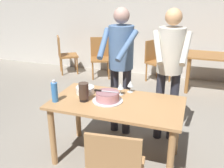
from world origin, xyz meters
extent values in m
plane|color=gray|center=(0.00, 0.00, 0.00)|extent=(14.00, 14.00, 0.00)
cube|color=beige|center=(0.00, 3.38, 1.35)|extent=(10.00, 0.12, 2.70)
cube|color=tan|center=(0.00, 0.00, 0.73)|extent=(1.46, 0.79, 0.03)
cylinder|color=tan|center=(-0.65, -0.32, 0.36)|extent=(0.07, 0.07, 0.72)
cylinder|color=tan|center=(0.65, -0.32, 0.36)|extent=(0.07, 0.07, 0.72)
cylinder|color=tan|center=(-0.65, 0.32, 0.36)|extent=(0.07, 0.07, 0.72)
cylinder|color=tan|center=(0.65, 0.32, 0.36)|extent=(0.07, 0.07, 0.72)
cylinder|color=silver|center=(-0.10, -0.01, 0.76)|extent=(0.34, 0.34, 0.01)
cylinder|color=#D18C93|center=(-0.10, -0.01, 0.81)|extent=(0.26, 0.26, 0.09)
cylinder|color=#926267|center=(-0.10, -0.01, 0.86)|extent=(0.25, 0.25, 0.01)
cube|color=silver|center=(-0.08, -0.01, 0.87)|extent=(0.20, 0.04, 0.00)
cube|color=black|center=(-0.21, -0.02, 0.87)|extent=(0.08, 0.03, 0.02)
cylinder|color=white|center=(-0.43, 0.12, 0.76)|extent=(0.22, 0.22, 0.01)
cylinder|color=white|center=(-0.43, 0.12, 0.77)|extent=(0.22, 0.22, 0.01)
cylinder|color=white|center=(-0.43, 0.12, 0.78)|extent=(0.22, 0.22, 0.01)
cylinder|color=white|center=(-0.43, 0.12, 0.79)|extent=(0.22, 0.22, 0.01)
cylinder|color=white|center=(-0.43, 0.12, 0.80)|extent=(0.22, 0.22, 0.01)
cylinder|color=white|center=(-0.43, 0.12, 0.81)|extent=(0.22, 0.22, 0.01)
cylinder|color=white|center=(-0.43, 0.12, 0.81)|extent=(0.22, 0.22, 0.01)
cylinder|color=white|center=(-0.43, 0.12, 0.82)|extent=(0.22, 0.22, 0.01)
cylinder|color=silver|center=(0.07, 0.33, 0.75)|extent=(0.07, 0.07, 0.00)
cylinder|color=silver|center=(0.07, 0.33, 0.79)|extent=(0.01, 0.01, 0.07)
cone|color=silver|center=(0.07, 0.33, 0.86)|extent=(0.08, 0.08, 0.07)
cylinder|color=silver|center=(-0.02, 0.21, 0.75)|extent=(0.07, 0.07, 0.00)
cylinder|color=silver|center=(-0.02, 0.21, 0.79)|extent=(0.01, 0.01, 0.07)
cone|color=silver|center=(-0.02, 0.21, 0.86)|extent=(0.08, 0.08, 0.07)
cylinder|color=#387AC6|center=(-0.65, -0.21, 0.86)|extent=(0.07, 0.07, 0.22)
cylinder|color=silver|center=(-0.65, -0.21, 0.98)|extent=(0.04, 0.04, 0.03)
cylinder|color=black|center=(-0.35, -0.09, 0.77)|extent=(0.10, 0.10, 0.03)
cylinder|color=#3F2D23|center=(-0.35, -0.09, 0.87)|extent=(0.11, 0.11, 0.18)
cylinder|color=#2D2D38|center=(-0.05, 0.61, 0.47)|extent=(0.11, 0.11, 0.95)
cylinder|color=#2D2D38|center=(-0.23, 0.63, 0.47)|extent=(0.11, 0.11, 0.95)
cylinder|color=#4C6B93|center=(-0.14, 0.62, 1.23)|extent=(0.32, 0.32, 0.55)
sphere|color=tan|center=(-0.14, 0.62, 1.62)|extent=(0.20, 0.20, 0.20)
cylinder|color=#4C6B93|center=(-0.01, 0.42, 1.30)|extent=(0.20, 0.42, 0.34)
cylinder|color=#4C6B93|center=(-0.32, 0.45, 1.30)|extent=(0.11, 0.42, 0.34)
cylinder|color=#2D2D38|center=(0.57, 0.66, 0.47)|extent=(0.11, 0.11, 0.95)
cylinder|color=#2D2D38|center=(0.39, 0.63, 0.47)|extent=(0.11, 0.11, 0.95)
cylinder|color=beige|center=(0.48, 0.65, 1.23)|extent=(0.32, 0.32, 0.55)
sphere|color=tan|center=(0.48, 0.65, 1.62)|extent=(0.20, 0.20, 0.20)
cylinder|color=beige|center=(0.66, 0.49, 1.30)|extent=(0.10, 0.42, 0.34)
cylinder|color=beige|center=(0.35, 0.45, 1.30)|extent=(0.21, 0.41, 0.34)
cube|color=tan|center=(0.26, -0.90, 0.68)|extent=(0.44, 0.08, 0.45)
cube|color=#9E6633|center=(1.09, 2.68, 0.72)|extent=(1.00, 0.70, 0.03)
cylinder|color=#9E6633|center=(0.67, 2.40, 0.35)|extent=(0.07, 0.07, 0.71)
cylinder|color=#9E6633|center=(0.67, 2.95, 0.35)|extent=(0.07, 0.07, 0.71)
cube|color=#9E6633|center=(-2.14, 2.82, 0.43)|extent=(0.61, 0.61, 0.04)
cylinder|color=#9E6633|center=(-2.09, 3.08, 0.21)|extent=(0.04, 0.04, 0.41)
cylinder|color=#9E6633|center=(-1.89, 2.78, 0.21)|extent=(0.04, 0.04, 0.41)
cylinder|color=#9E6633|center=(-2.39, 2.87, 0.21)|extent=(0.04, 0.04, 0.41)
cylinder|color=#9E6633|center=(-2.19, 2.57, 0.21)|extent=(0.04, 0.04, 0.41)
cube|color=#9E6633|center=(-2.31, 2.71, 0.68)|extent=(0.27, 0.38, 0.45)
cube|color=#9E6633|center=(0.03, 2.89, 0.43)|extent=(0.60, 0.60, 0.04)
cylinder|color=#9E6633|center=(0.28, 2.95, 0.21)|extent=(0.04, 0.04, 0.41)
cylinder|color=#9E6633|center=(0.09, 2.64, 0.21)|extent=(0.04, 0.04, 0.41)
cylinder|color=#9E6633|center=(-0.03, 3.14, 0.21)|extent=(0.04, 0.04, 0.41)
cylinder|color=#9E6633|center=(-0.22, 2.83, 0.21)|extent=(0.04, 0.04, 0.41)
cube|color=#9E6633|center=(-0.14, 3.00, 0.68)|extent=(0.25, 0.39, 0.45)
cube|color=#9E6633|center=(-1.28, 2.76, 0.43)|extent=(0.58, 0.58, 0.04)
cylinder|color=#9E6633|center=(-1.04, 2.67, 0.21)|extent=(0.04, 0.04, 0.41)
cylinder|color=#9E6633|center=(-1.37, 2.52, 0.21)|extent=(0.04, 0.04, 0.41)
cylinder|color=#9E6633|center=(-1.18, 3.00, 0.21)|extent=(0.04, 0.04, 0.41)
cylinder|color=#9E6633|center=(-1.52, 2.86, 0.21)|extent=(0.04, 0.04, 0.41)
cube|color=#9E6633|center=(-1.36, 2.95, 0.68)|extent=(0.42, 0.20, 0.45)
camera|label=1|loc=(0.77, -2.40, 1.91)|focal=40.09mm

